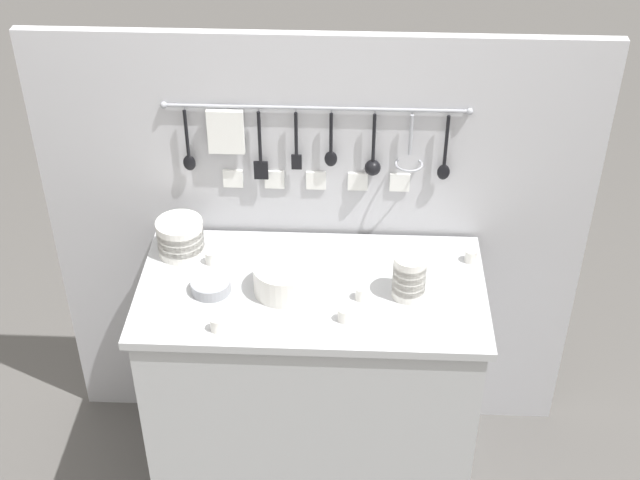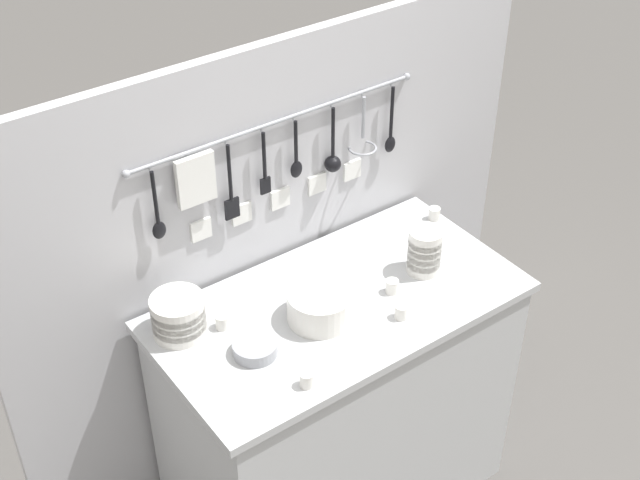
# 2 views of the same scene
# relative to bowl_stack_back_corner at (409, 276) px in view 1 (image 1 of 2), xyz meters

# --- Properties ---
(ground_plane) EXTENTS (20.00, 20.00, 0.00)m
(ground_plane) POSITION_rel_bowl_stack_back_corner_xyz_m (-0.32, 0.03, -1.02)
(ground_plane) COLOR #514F4C
(counter) EXTENTS (1.18, 0.62, 0.94)m
(counter) POSITION_rel_bowl_stack_back_corner_xyz_m (-0.32, 0.03, -0.55)
(counter) COLOR #B7BABC
(counter) RESTS_ON ground
(back_wall) EXTENTS (1.98, 0.11, 1.70)m
(back_wall) POSITION_rel_bowl_stack_back_corner_xyz_m (-0.32, 0.38, -0.16)
(back_wall) COLOR #B2B2B7
(back_wall) RESTS_ON ground
(bowl_stack_back_corner) EXTENTS (0.11, 0.11, 0.16)m
(bowl_stack_back_corner) POSITION_rel_bowl_stack_back_corner_xyz_m (0.00, 0.00, 0.00)
(bowl_stack_back_corner) COLOR silver
(bowl_stack_back_corner) RESTS_ON counter
(bowl_stack_nested_right) EXTENTS (0.16, 0.16, 0.13)m
(bowl_stack_nested_right) POSITION_rel_bowl_stack_back_corner_xyz_m (-0.80, 0.21, -0.01)
(bowl_stack_nested_right) COLOR silver
(bowl_stack_nested_right) RESTS_ON counter
(plate_stack) EXTENTS (0.20, 0.20, 0.10)m
(plate_stack) POSITION_rel_bowl_stack_back_corner_xyz_m (-0.42, 0.01, -0.03)
(plate_stack) COLOR silver
(plate_stack) RESTS_ON counter
(steel_mixing_bowl) EXTENTS (0.14, 0.14, 0.04)m
(steel_mixing_bowl) POSITION_rel_bowl_stack_back_corner_xyz_m (-0.66, -0.01, -0.06)
(steel_mixing_bowl) COLOR #93969E
(steel_mixing_bowl) RESTS_ON counter
(cup_mid_row) EXTENTS (0.04, 0.04, 0.05)m
(cup_mid_row) POSITION_rel_bowl_stack_back_corner_xyz_m (-0.21, -0.14, -0.06)
(cup_mid_row) COLOR silver
(cup_mid_row) RESTS_ON counter
(cup_front_right) EXTENTS (0.04, 0.04, 0.05)m
(cup_front_right) POSITION_rel_bowl_stack_back_corner_xyz_m (-0.61, -0.20, -0.06)
(cup_front_right) COLOR silver
(cup_front_right) RESTS_ON counter
(cup_beside_plates) EXTENTS (0.04, 0.04, 0.05)m
(cup_beside_plates) POSITION_rel_bowl_stack_back_corner_xyz_m (-0.68, 0.15, -0.06)
(cup_beside_plates) COLOR silver
(cup_beside_plates) RESTS_ON counter
(cup_back_left) EXTENTS (0.04, 0.04, 0.05)m
(cup_back_left) POSITION_rel_bowl_stack_back_corner_xyz_m (-0.16, -0.03, -0.06)
(cup_back_left) COLOR silver
(cup_back_left) RESTS_ON counter
(cup_back_right) EXTENTS (0.04, 0.04, 0.05)m
(cup_back_right) POSITION_rel_bowl_stack_back_corner_xyz_m (0.22, 0.20, -0.06)
(cup_back_right) COLOR silver
(cup_back_right) RESTS_ON counter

